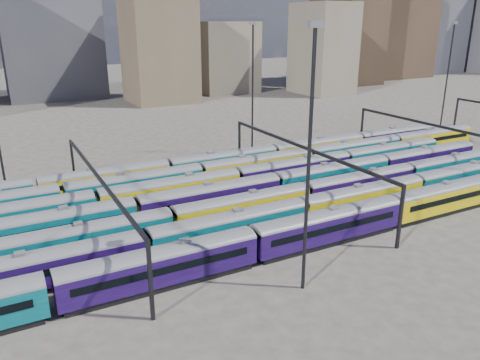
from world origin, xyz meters
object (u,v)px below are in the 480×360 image
rake_0 (252,240)px  rake_2 (172,219)px  mast_2 (309,155)px  rake_1 (363,196)px

rake_0 → rake_2: bearing=119.9°
rake_2 → mast_2: bearing=-65.8°
rake_1 → rake_2: (-26.06, 5.00, -0.07)m
rake_1 → rake_0: bearing=-166.2°
rake_0 → rake_1: rake_0 is taller
rake_0 → rake_1: size_ratio=0.88×
mast_2 → rake_0: bearing=105.2°
rake_0 → rake_1: 20.93m
rake_0 → rake_2: 11.53m
rake_1 → rake_2: bearing=169.1°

